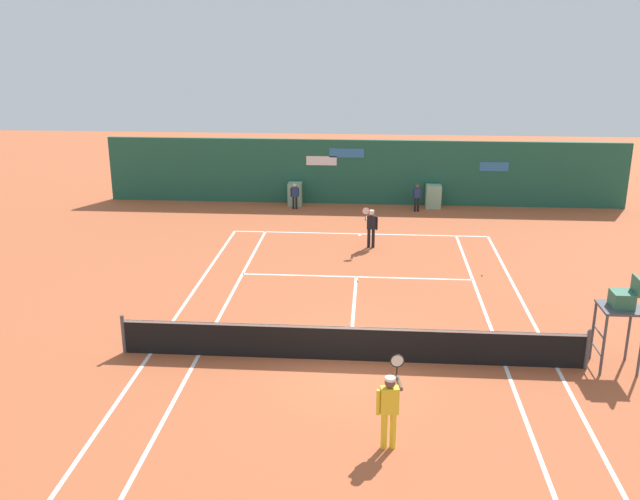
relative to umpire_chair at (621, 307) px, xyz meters
name	(u,v)px	position (x,y,z in m)	size (l,w,h in m)	color
ground_plane	(350,351)	(-6.74, 0.44, -1.66)	(80.00, 80.00, 0.01)	#B25633
tennis_net	(350,342)	(-6.74, -0.13, -1.16)	(12.10, 0.10, 1.07)	#4C4C51
sponsor_back_wall	(363,173)	(-6.72, 16.84, -0.16)	(25.00, 1.02, 3.12)	#1E5642
umpire_chair	(621,307)	(0.00, 0.00, 0.00)	(1.00, 1.00, 2.46)	#47474C
player_on_baseline	(371,225)	(-6.27, 9.69, -0.75)	(0.62, 0.63, 1.76)	black
player_near_side	(389,405)	(-5.79, -4.02, -0.68)	(0.57, 0.74, 1.85)	yellow
ball_kid_right_post	(295,194)	(-9.91, 15.52, -0.95)	(0.41, 0.20, 1.24)	black
ball_kid_left_post	(417,196)	(-4.17, 15.52, -0.92)	(0.43, 0.19, 1.29)	black
tennis_ball_near_service_line	(482,275)	(-2.37, 6.71, -1.63)	(0.07, 0.07, 0.07)	#CCE033
tennis_ball_mid_court	(208,325)	(-10.91, 1.76, -1.63)	(0.07, 0.07, 0.07)	#CCE033
tennis_ball_by_sideline	(358,281)	(-6.68, 5.77, -1.63)	(0.07, 0.07, 0.07)	#CCE033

